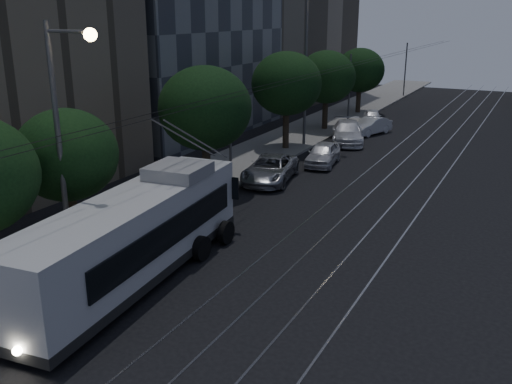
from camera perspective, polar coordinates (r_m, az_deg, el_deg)
The scene contains 17 objects.
ground at distance 20.76m, azimuth -3.38°, elevation -9.03°, with size 120.00×120.00×0.00m, color black.
sidewalk at distance 40.82m, azimuth 1.74°, elevation 4.53°, with size 5.00×90.00×0.15m, color slate.
tram_rails at distance 37.77m, azimuth 15.58°, elevation 2.71°, with size 4.52×90.00×0.02m.
overhead_wires at distance 39.18m, azimuth 5.16°, elevation 8.98°, with size 2.23×90.00×6.00m.
trolleybus at distance 20.79m, azimuth -11.95°, elevation -4.30°, with size 3.63×12.24×5.63m.
pickup_silver at distance 32.54m, azimuth 1.41°, elevation 2.32°, with size 2.41×5.22×1.45m, color #9FA1A6.
car_white_a at distance 36.35m, azimuth 6.70°, elevation 3.82°, with size 1.68×4.16×1.42m, color silver.
car_white_b at distance 42.81m, azimuth 9.13°, elevation 5.92°, with size 2.21×5.45×1.58m, color silver.
car_white_c at distance 46.24m, azimuth 11.38°, elevation 6.50°, with size 1.41×4.04×1.33m, color silver.
car_white_d at distance 50.73m, azimuth 11.56°, elevation 7.38°, with size 1.44×3.57×1.22m, color silver.
tree_1 at distance 23.57m, azimuth -18.43°, elevation 3.50°, with size 4.05×4.05×5.76m.
tree_2 at distance 30.40m, azimuth -5.13°, elevation 8.33°, with size 4.95×4.95×6.67m.
tree_3 at distance 39.55m, azimuth 3.08°, elevation 10.76°, with size 4.81×4.81×6.79m.
tree_4 at distance 46.73m, azimuth 7.05°, elevation 11.33°, with size 4.66×4.66×6.41m.
tree_5 at distance 55.21m, azimuth 10.35°, elevation 11.88°, with size 4.53×4.53×6.12m.
streetlamp_near at distance 21.14m, azimuth -18.52°, elevation 6.34°, with size 2.22×0.44×9.03m.
streetlamp_far at distance 40.45m, azimuth 5.60°, elevation 13.55°, with size 2.60×0.44×10.88m.
Camera 1 is at (9.52, -15.94, 9.29)m, focal length 40.00 mm.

